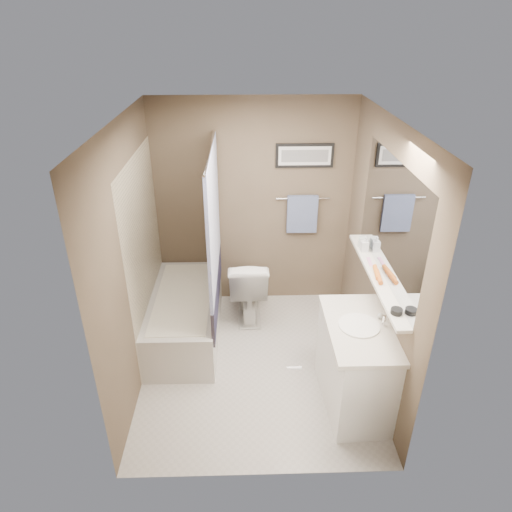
{
  "coord_description": "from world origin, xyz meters",
  "views": [
    {
      "loc": [
        -0.11,
        -3.54,
        3.11
      ],
      "look_at": [
        0.0,
        0.15,
        1.15
      ],
      "focal_mm": 32.0,
      "sensor_mm": 36.0,
      "label": 1
    }
  ],
  "objects_px": {
    "toilet": "(248,286)",
    "hair_brush_back": "(376,272)",
    "hair_brush_front": "(379,277)",
    "glass_jar": "(362,242)",
    "candle_bowl_near": "(397,311)",
    "soap_bottle": "(365,244)",
    "bathtub": "(185,316)",
    "vanity": "(356,367)"
  },
  "relations": [
    {
      "from": "toilet",
      "to": "hair_brush_back",
      "type": "bearing_deg",
      "value": 136.69
    },
    {
      "from": "hair_brush_front",
      "to": "hair_brush_back",
      "type": "bearing_deg",
      "value": 90.0
    },
    {
      "from": "toilet",
      "to": "glass_jar",
      "type": "relative_size",
      "value": 7.69
    },
    {
      "from": "candle_bowl_near",
      "to": "hair_brush_back",
      "type": "height_order",
      "value": "hair_brush_back"
    },
    {
      "from": "candle_bowl_near",
      "to": "hair_brush_front",
      "type": "relative_size",
      "value": 0.41
    },
    {
      "from": "glass_jar",
      "to": "soap_bottle",
      "type": "relative_size",
      "value": 0.67
    },
    {
      "from": "bathtub",
      "to": "soap_bottle",
      "type": "distance_m",
      "value": 2.03
    },
    {
      "from": "hair_brush_back",
      "to": "glass_jar",
      "type": "distance_m",
      "value": 0.53
    },
    {
      "from": "vanity",
      "to": "candle_bowl_near",
      "type": "height_order",
      "value": "candle_bowl_near"
    },
    {
      "from": "hair_brush_front",
      "to": "glass_jar",
      "type": "height_order",
      "value": "glass_jar"
    },
    {
      "from": "bathtub",
      "to": "glass_jar",
      "type": "bearing_deg",
      "value": -3.18
    },
    {
      "from": "hair_brush_front",
      "to": "soap_bottle",
      "type": "distance_m",
      "value": 0.52
    },
    {
      "from": "vanity",
      "to": "toilet",
      "type": "bearing_deg",
      "value": 120.3
    },
    {
      "from": "toilet",
      "to": "hair_brush_front",
      "type": "distance_m",
      "value": 1.73
    },
    {
      "from": "toilet",
      "to": "glass_jar",
      "type": "xyz_separation_m",
      "value": [
        1.1,
        -0.49,
        0.78
      ]
    },
    {
      "from": "toilet",
      "to": "hair_brush_front",
      "type": "bearing_deg",
      "value": 134.71
    },
    {
      "from": "vanity",
      "to": "candle_bowl_near",
      "type": "distance_m",
      "value": 0.79
    },
    {
      "from": "hair_brush_front",
      "to": "soap_bottle",
      "type": "height_order",
      "value": "soap_bottle"
    },
    {
      "from": "toilet",
      "to": "soap_bottle",
      "type": "height_order",
      "value": "soap_bottle"
    },
    {
      "from": "bathtub",
      "to": "candle_bowl_near",
      "type": "height_order",
      "value": "candle_bowl_near"
    },
    {
      "from": "candle_bowl_near",
      "to": "hair_brush_back",
      "type": "xyz_separation_m",
      "value": [
        0.0,
        0.58,
        0.0
      ]
    },
    {
      "from": "vanity",
      "to": "hair_brush_front",
      "type": "bearing_deg",
      "value": 54.71
    },
    {
      "from": "toilet",
      "to": "candle_bowl_near",
      "type": "height_order",
      "value": "candle_bowl_near"
    },
    {
      "from": "toilet",
      "to": "bathtub",
      "type": "bearing_deg",
      "value": 28.51
    },
    {
      "from": "bathtub",
      "to": "soap_bottle",
      "type": "height_order",
      "value": "soap_bottle"
    },
    {
      "from": "hair_brush_front",
      "to": "soap_bottle",
      "type": "bearing_deg",
      "value": 90.0
    },
    {
      "from": "vanity",
      "to": "hair_brush_front",
      "type": "xyz_separation_m",
      "value": [
        0.19,
        0.3,
        0.74
      ]
    },
    {
      "from": "hair_brush_front",
      "to": "glass_jar",
      "type": "distance_m",
      "value": 0.6
    },
    {
      "from": "bathtub",
      "to": "glass_jar",
      "type": "distance_m",
      "value": 2.01
    },
    {
      "from": "glass_jar",
      "to": "soap_bottle",
      "type": "xyz_separation_m",
      "value": [
        0.0,
        -0.08,
        0.03
      ]
    },
    {
      "from": "soap_bottle",
      "to": "toilet",
      "type": "bearing_deg",
      "value": 152.54
    },
    {
      "from": "toilet",
      "to": "vanity",
      "type": "relative_size",
      "value": 0.85
    },
    {
      "from": "toilet",
      "to": "candle_bowl_near",
      "type": "distance_m",
      "value": 2.09
    },
    {
      "from": "bathtub",
      "to": "hair_brush_back",
      "type": "distance_m",
      "value": 2.09
    },
    {
      "from": "bathtub",
      "to": "hair_brush_front",
      "type": "bearing_deg",
      "value": -21.45
    },
    {
      "from": "vanity",
      "to": "hair_brush_back",
      "type": "distance_m",
      "value": 0.84
    },
    {
      "from": "candle_bowl_near",
      "to": "bathtub",
      "type": "bearing_deg",
      "value": 145.57
    },
    {
      "from": "glass_jar",
      "to": "bathtub",
      "type": "bearing_deg",
      "value": 176.46
    },
    {
      "from": "hair_brush_back",
      "to": "hair_brush_front",
      "type": "bearing_deg",
      "value": -90.0
    },
    {
      "from": "hair_brush_front",
      "to": "soap_bottle",
      "type": "relative_size",
      "value": 1.47
    },
    {
      "from": "toilet",
      "to": "glass_jar",
      "type": "distance_m",
      "value": 1.44
    },
    {
      "from": "toilet",
      "to": "hair_brush_back",
      "type": "distance_m",
      "value": 1.68
    }
  ]
}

